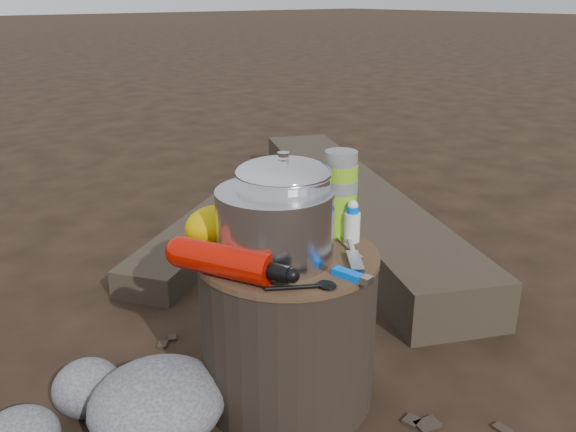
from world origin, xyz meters
TOP-DOWN VIEW (x-y plane):
  - ground at (0.00, 0.00)m, footprint 60.00×60.00m
  - stump at (0.00, 0.00)m, footprint 0.42×0.42m
  - log_main at (0.98, 0.76)m, footprint 1.16×1.94m
  - log_small at (0.41, 0.99)m, footprint 1.10×0.84m
  - foil_windscreen at (-0.04, 0.00)m, footprint 0.26×0.26m
  - camping_pot at (0.02, 0.04)m, footprint 0.22×0.22m
  - fuel_bottle at (-0.18, -0.00)m, footprint 0.18×0.29m
  - thermos at (0.18, 0.02)m, footprint 0.08×0.08m
  - travel_mug at (0.10, 0.12)m, footprint 0.08×0.08m
  - stuff_sack at (-0.11, 0.14)m, footprint 0.15×0.12m
  - food_pouch at (0.01, 0.18)m, footprint 0.11×0.06m
  - lighter at (0.02, -0.18)m, footprint 0.04×0.09m
  - multitool at (0.07, -0.14)m, footprint 0.08×0.10m
  - pot_grabber at (0.13, -0.07)m, footprint 0.10×0.14m
  - spork at (-0.10, -0.15)m, footprint 0.14×0.10m
  - squeeze_bottle at (0.17, -0.04)m, footprint 0.04×0.04m

SIDE VIEW (x-z plane):
  - ground at x=0.00m, z-range 0.00..0.00m
  - log_small at x=0.41m, z-range 0.00..0.10m
  - log_main at x=0.98m, z-range 0.00..0.17m
  - stump at x=0.00m, z-range 0.00..0.39m
  - spork at x=-0.10m, z-range 0.39..0.40m
  - pot_grabber at x=0.13m, z-range 0.39..0.40m
  - multitool at x=0.07m, z-range 0.39..0.40m
  - lighter at x=0.02m, z-range 0.39..0.40m
  - fuel_bottle at x=-0.18m, z-range 0.39..0.46m
  - squeeze_bottle at x=0.17m, z-range 0.39..0.48m
  - stuff_sack at x=-0.11m, z-range 0.39..0.49m
  - travel_mug at x=0.10m, z-range 0.39..0.51m
  - food_pouch at x=0.01m, z-range 0.39..0.52m
  - foil_windscreen at x=-0.04m, z-range 0.39..0.55m
  - thermos at x=0.18m, z-range 0.39..0.60m
  - camping_pot at x=0.02m, z-range 0.39..0.61m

